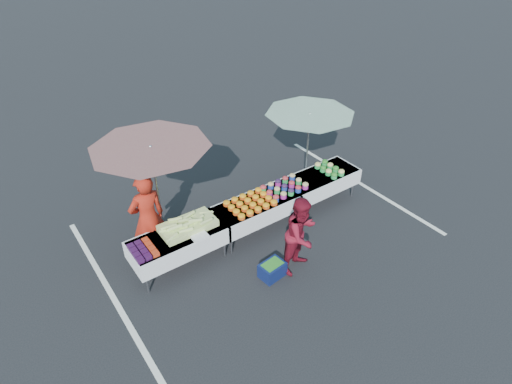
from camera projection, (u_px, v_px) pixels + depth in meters
ground at (256, 230)px, 9.26m from camera, size 80.00×80.00×0.00m
stripe_left at (112, 296)px, 7.72m from camera, size 0.10×5.00×0.00m
stripe_right at (359, 183)px, 10.79m from camera, size 0.10×5.00×0.00m
table_left at (179, 242)px, 8.06m from camera, size 1.86×0.81×0.75m
table_center at (256, 208)px, 8.93m from camera, size 1.86×0.81×0.75m
table_right at (320, 181)px, 9.79m from camera, size 1.86×0.81×0.75m
berry_punnets at (143, 250)px, 7.57m from camera, size 0.40×0.54×0.08m
corn_pile at (187, 225)px, 8.06m from camera, size 1.16×0.57×0.26m
plastic_bags at (200, 236)px, 7.90m from camera, size 0.30×0.25×0.05m
carrot_bowls at (250, 203)px, 8.72m from camera, size 0.95×0.69×0.11m
potato_cups at (284, 187)px, 9.14m from camera, size 0.94×0.58×0.16m
bean_baskets at (329, 169)px, 9.77m from camera, size 0.36×0.68×0.15m
vendor at (148, 218)px, 8.07m from camera, size 0.70×0.46×1.89m
customer at (301, 235)px, 7.91m from camera, size 0.91×0.79×1.59m
umbrella_left at (152, 156)px, 7.77m from camera, size 2.65×2.65×2.28m
umbrella_right at (309, 120)px, 9.48m from camera, size 2.46×2.46×2.05m
storage_bin at (272, 270)px, 8.05m from camera, size 0.51×0.39×0.31m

